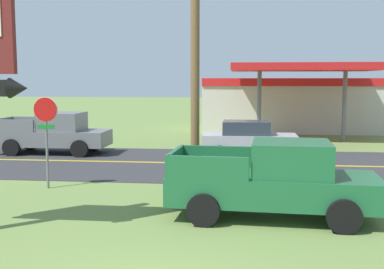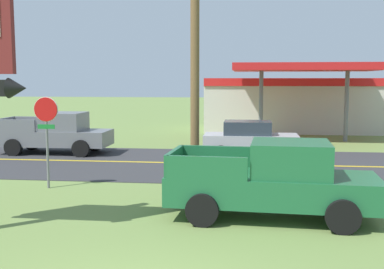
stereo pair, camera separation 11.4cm
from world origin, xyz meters
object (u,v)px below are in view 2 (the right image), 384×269
gas_station (294,102)px  pickup_green_parked_on_lawn (274,181)px  utility_pole (195,38)px  car_silver_near_lane (250,139)px  pickup_grey_on_road (56,133)px  stop_sign (46,126)px

gas_station → pickup_green_parked_on_lawn: gas_station is taller
utility_pole → car_silver_near_lane: utility_pole is taller
pickup_green_parked_on_lawn → car_silver_near_lane: (-0.58, 9.64, -0.13)m
pickup_grey_on_road → car_silver_near_lane: pickup_grey_on_road is taller
car_silver_near_lane → pickup_green_parked_on_lawn: bearing=-86.5°
stop_sign → gas_station: gas_station is taller
stop_sign → utility_pole: bearing=-6.9°
gas_station → pickup_green_parked_on_lawn: 21.75m
utility_pole → stop_sign: bearing=173.1°
utility_pole → pickup_grey_on_road: size_ratio=1.69×
pickup_grey_on_road → car_silver_near_lane: 9.13m
car_silver_near_lane → pickup_grey_on_road: bearing=-180.0°
utility_pole → car_silver_near_lane: bearing=77.8°
utility_pole → pickup_green_parked_on_lawn: size_ratio=1.66×
stop_sign → car_silver_near_lane: stop_sign is taller
pickup_green_parked_on_lawn → pickup_grey_on_road: bearing=135.2°
utility_pole → pickup_green_parked_on_lawn: (2.23, -1.98, -3.73)m
stop_sign → car_silver_near_lane: 9.67m
stop_sign → pickup_green_parked_on_lawn: bearing=-20.0°
car_silver_near_lane → utility_pole: bearing=-102.2°
gas_station → pickup_grey_on_road: gas_station is taller
pickup_green_parked_on_lawn → car_silver_near_lane: 9.66m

